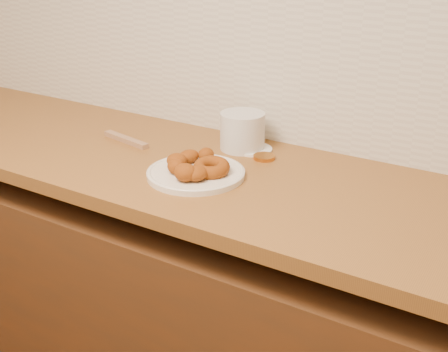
{
  "coord_description": "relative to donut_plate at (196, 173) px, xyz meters",
  "views": [
    {
      "loc": [
        0.54,
        0.49,
        1.49
      ],
      "look_at": [
        -0.14,
        1.6,
        0.93
      ],
      "focal_mm": 45.0,
      "sensor_mm": 36.0,
      "label": 1
    }
  ],
  "objects": [
    {
      "name": "donut_plate",
      "position": [
        0.0,
        0.0,
        0.0
      ],
      "size": [
        0.26,
        0.26,
        0.01
      ],
      "primitive_type": "cylinder",
      "color": "silver",
      "rests_on": "butcher_block"
    },
    {
      "name": "tub_lid",
      "position": [
        0.04,
        0.25,
        -0.0
      ],
      "size": [
        0.13,
        0.13,
        0.01
      ],
      "primitive_type": "cylinder",
      "rotation": [
        0.0,
        0.0,
        0.15
      ],
      "color": "white",
      "rests_on": "butcher_block"
    },
    {
      "name": "butcher_block",
      "position": [
        -0.41,
        0.07,
        -0.03
      ],
      "size": [
        2.3,
        0.62,
        0.04
      ],
      "primitive_type": "cube",
      "color": "brown",
      "rests_on": "base_cabinet"
    },
    {
      "name": "backsplash",
      "position": [
        0.24,
        0.37,
        0.29
      ],
      "size": [
        3.6,
        0.02,
        0.6
      ],
      "primitive_type": "cube",
      "color": "beige",
      "rests_on": "wall_back"
    },
    {
      "name": "base_cabinet",
      "position": [
        0.24,
        0.07,
        -0.52
      ],
      "size": [
        3.6,
        0.6,
        0.77
      ],
      "primitive_type": "cube",
      "color": "#592E14",
      "rests_on": "floor"
    },
    {
      "name": "fried_dough_chunks",
      "position": [
        -0.01,
        -0.02,
        0.03
      ],
      "size": [
        0.16,
        0.2,
        0.05
      ],
      "color": "#792C04",
      "rests_on": "donut_plate"
    },
    {
      "name": "plastic_tub",
      "position": [
        0.0,
        0.25,
        0.05
      ],
      "size": [
        0.16,
        0.16,
        0.11
      ],
      "primitive_type": "cylinder",
      "rotation": [
        0.0,
        0.0,
        -0.27
      ],
      "color": "silver",
      "rests_on": "butcher_block"
    },
    {
      "name": "brass_jar_lid",
      "position": [
        0.1,
        0.21,
        -0.0
      ],
      "size": [
        0.08,
        0.08,
        0.01
      ],
      "primitive_type": "cylinder",
      "rotation": [
        0.0,
        0.0,
        -0.39
      ],
      "color": "#BE7527",
      "rests_on": "butcher_block"
    },
    {
      "name": "wooden_utensil",
      "position": [
        -0.34,
        0.11,
        0.0
      ],
      "size": [
        0.19,
        0.06,
        0.01
      ],
      "primitive_type": "cube",
      "rotation": [
        0.0,
        0.0,
        -0.2
      ],
      "color": "#9C724F",
      "rests_on": "butcher_block"
    },
    {
      "name": "ring_donut",
      "position": [
        0.04,
        0.01,
        0.02
      ],
      "size": [
        0.13,
        0.13,
        0.04
      ],
      "primitive_type": "torus",
      "rotation": [
        0.1,
        0.0,
        0.38
      ],
      "color": "#792C04",
      "rests_on": "donut_plate"
    }
  ]
}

